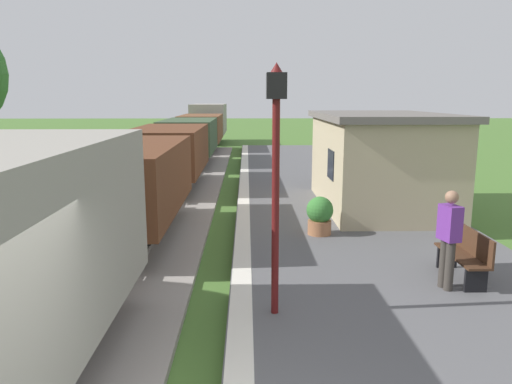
% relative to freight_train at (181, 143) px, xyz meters
% --- Properties ---
extents(freight_train, '(2.50, 39.20, 2.72)m').
position_rel_freight_train_xyz_m(freight_train, '(0.00, 0.00, 0.00)').
color(freight_train, gray).
rests_on(freight_train, rail_near).
extents(station_hut, '(3.50, 5.80, 2.78)m').
position_rel_freight_train_xyz_m(station_hut, '(6.80, -7.25, 0.15)').
color(station_hut, tan).
rests_on(station_hut, platform_slab).
extents(bench_near_hut, '(0.42, 1.50, 0.91)m').
position_rel_freight_train_xyz_m(bench_near_hut, '(6.81, -13.20, -0.78)').
color(bench_near_hut, '#422819').
rests_on(bench_near_hut, platform_slab).
extents(person_waiting, '(0.32, 0.42, 1.71)m').
position_rel_freight_train_xyz_m(person_waiting, '(6.30, -13.63, -0.32)').
color(person_waiting, '#38332D').
rests_on(person_waiting, platform_slab).
extents(potted_planter, '(0.64, 0.64, 0.92)m').
position_rel_freight_train_xyz_m(potted_planter, '(4.63, -10.22, -0.78)').
color(potted_planter, '#9E6642').
rests_on(potted_planter, platform_slab).
extents(lamp_post_near, '(0.28, 0.28, 3.70)m').
position_rel_freight_train_xyz_m(lamp_post_near, '(3.32, -14.53, 1.30)').
color(lamp_post_near, '#591414').
rests_on(lamp_post_near, platform_slab).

